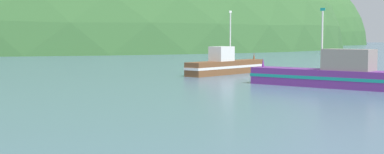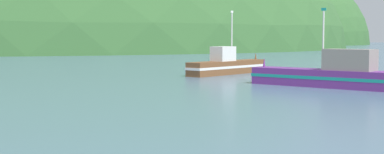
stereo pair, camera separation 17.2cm
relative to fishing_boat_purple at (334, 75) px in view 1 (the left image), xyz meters
The scene contains 4 objects.
hill_far_center 151.83m from the fishing_boat_purple, 98.75° to the left, with size 206.19×164.95×95.20m, color #386633.
hill_far_right 216.08m from the fishing_boat_purple, 73.45° to the left, with size 137.62×110.10×87.15m, color #386633.
fishing_boat_purple is the anchor object (origin of this frame).
fishing_boat_brown 14.94m from the fishing_boat_purple, 101.16° to the left, with size 9.44×7.20×5.97m.
Camera 1 is at (-0.98, -2.60, 3.48)m, focal length 49.84 mm.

